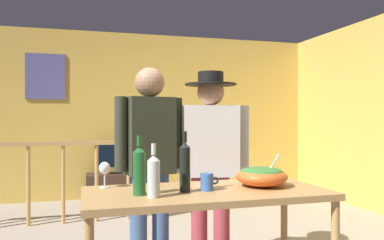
{
  "coord_description": "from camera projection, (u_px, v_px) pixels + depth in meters",
  "views": [
    {
      "loc": [
        -0.87,
        -2.93,
        1.25
      ],
      "look_at": [
        -0.14,
        -0.32,
        1.23
      ],
      "focal_mm": 36.23,
      "sensor_mm": 36.0,
      "label": 1
    }
  ],
  "objects": [
    {
      "name": "mug_blue",
      "position": [
        207.0,
        182.0,
        2.38
      ],
      "size": [
        0.12,
        0.08,
        0.11
      ],
      "color": "#3866B2",
      "rests_on": "serving_table"
    },
    {
      "name": "person_standing_left",
      "position": [
        150.0,
        156.0,
        2.95
      ],
      "size": [
        0.53,
        0.28,
        1.63
      ],
      "rotation": [
        0.0,
        0.0,
        3.34
      ],
      "color": "#3D5684",
      "rests_on": "ground_plane"
    },
    {
      "name": "wine_bottle_clear",
      "position": [
        154.0,
        175.0,
        2.17
      ],
      "size": [
        0.07,
        0.07,
        0.3
      ],
      "color": "silver",
      "rests_on": "serving_table"
    },
    {
      "name": "back_wall",
      "position": [
        140.0,
        115.0,
        6.19
      ],
      "size": [
        5.75,
        0.1,
        2.58
      ],
      "primitive_type": "cube",
      "color": "gold",
      "rests_on": "ground_plane"
    },
    {
      "name": "wine_bottle_green",
      "position": [
        139.0,
        170.0,
        2.24
      ],
      "size": [
        0.07,
        0.07,
        0.34
      ],
      "color": "#1E5628",
      "rests_on": "serving_table"
    },
    {
      "name": "framed_picture",
      "position": [
        45.0,
        76.0,
        5.75
      ],
      "size": [
        0.56,
        0.03,
        0.68
      ],
      "primitive_type": "cube",
      "color": "#53528E"
    },
    {
      "name": "person_standing_right",
      "position": [
        210.0,
        153.0,
        3.09
      ],
      "size": [
        0.61,
        0.41,
        1.61
      ],
      "rotation": [
        0.0,
        0.0,
        2.95
      ],
      "color": "#9E3842",
      "rests_on": "ground_plane"
    },
    {
      "name": "stair_railing",
      "position": [
        82.0,
        171.0,
        4.62
      ],
      "size": [
        2.76,
        0.1,
        1.02
      ],
      "color": "#B2844C",
      "rests_on": "ground_plane"
    },
    {
      "name": "serving_table",
      "position": [
        206.0,
        203.0,
        2.39
      ],
      "size": [
        1.49,
        0.69,
        0.8
      ],
      "color": "#B2844C",
      "rests_on": "ground_plane"
    },
    {
      "name": "salad_bowl",
      "position": [
        262.0,
        175.0,
        2.53
      ],
      "size": [
        0.34,
        0.34,
        0.21
      ],
      "color": "#DB5B23",
      "rests_on": "serving_table"
    },
    {
      "name": "flat_screen_tv",
      "position": [
        117.0,
        156.0,
        5.72
      ],
      "size": [
        0.55,
        0.12,
        0.44
      ],
      "color": "black",
      "rests_on": "tv_console"
    },
    {
      "name": "tv_console",
      "position": [
        117.0,
        188.0,
        5.75
      ],
      "size": [
        0.9,
        0.4,
        0.42
      ],
      "primitive_type": "cube",
      "color": "#38281E",
      "rests_on": "ground_plane"
    },
    {
      "name": "wine_glass",
      "position": [
        105.0,
        169.0,
        2.47
      ],
      "size": [
        0.07,
        0.07,
        0.17
      ],
      "color": "silver",
      "rests_on": "serving_table"
    },
    {
      "name": "wine_bottle_dark",
      "position": [
        185.0,
        166.0,
        2.33
      ],
      "size": [
        0.07,
        0.07,
        0.37
      ],
      "color": "black",
      "rests_on": "serving_table"
    }
  ]
}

